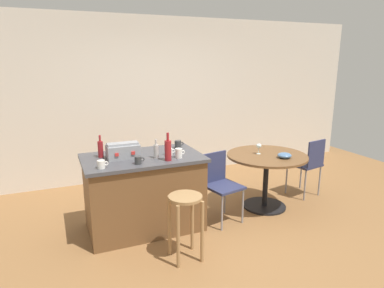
{
  "coord_description": "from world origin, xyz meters",
  "views": [
    {
      "loc": [
        -1.68,
        -3.3,
        2.0
      ],
      "look_at": [
        -0.06,
        0.55,
        0.96
      ],
      "focal_mm": 31.71,
      "sensor_mm": 36.0,
      "label": 1
    }
  ],
  "objects_px": {
    "dining_table": "(266,167)",
    "serving_bowl": "(285,155)",
    "wooden_stool": "(185,213)",
    "bottle_0": "(101,149)",
    "wine_glass": "(259,146)",
    "folding_chair_near": "(308,162)",
    "bottle_1": "(168,150)",
    "cup_2": "(138,160)",
    "folding_chair_far": "(220,181)",
    "cup_4": "(179,153)",
    "cup_0": "(101,164)",
    "cup_1": "(169,152)",
    "cup_3": "(178,144)",
    "bottle_2": "(156,151)",
    "toolbox": "(123,151)",
    "kitchen_island": "(144,192)"
  },
  "relations": [
    {
      "from": "cup_3",
      "to": "cup_4",
      "type": "bearing_deg",
      "value": -109.29
    },
    {
      "from": "dining_table",
      "to": "wine_glass",
      "type": "height_order",
      "value": "wine_glass"
    },
    {
      "from": "cup_0",
      "to": "cup_4",
      "type": "bearing_deg",
      "value": 3.38
    },
    {
      "from": "folding_chair_far",
      "to": "serving_bowl",
      "type": "bearing_deg",
      "value": -7.79
    },
    {
      "from": "serving_bowl",
      "to": "folding_chair_far",
      "type": "bearing_deg",
      "value": 172.21
    },
    {
      "from": "cup_4",
      "to": "bottle_1",
      "type": "bearing_deg",
      "value": -160.75
    },
    {
      "from": "cup_0",
      "to": "cup_1",
      "type": "bearing_deg",
      "value": 14.2
    },
    {
      "from": "folding_chair_far",
      "to": "serving_bowl",
      "type": "distance_m",
      "value": 0.92
    },
    {
      "from": "dining_table",
      "to": "serving_bowl",
      "type": "height_order",
      "value": "serving_bowl"
    },
    {
      "from": "cup_0",
      "to": "wooden_stool",
      "type": "bearing_deg",
      "value": -37.02
    },
    {
      "from": "folding_chair_near",
      "to": "cup_0",
      "type": "bearing_deg",
      "value": -174.42
    },
    {
      "from": "folding_chair_far",
      "to": "toolbox",
      "type": "height_order",
      "value": "toolbox"
    },
    {
      "from": "bottle_2",
      "to": "cup_2",
      "type": "xyz_separation_m",
      "value": [
        -0.25,
        -0.14,
        -0.04
      ]
    },
    {
      "from": "bottle_1",
      "to": "cup_2",
      "type": "bearing_deg",
      "value": -179.79
    },
    {
      "from": "bottle_2",
      "to": "folding_chair_far",
      "type": "bearing_deg",
      "value": -3.02
    },
    {
      "from": "folding_chair_far",
      "to": "cup_4",
      "type": "relative_size",
      "value": 7.45
    },
    {
      "from": "wooden_stool",
      "to": "kitchen_island",
      "type": "bearing_deg",
      "value": 104.62
    },
    {
      "from": "folding_chair_far",
      "to": "wooden_stool",
      "type": "bearing_deg",
      "value": -138.47
    },
    {
      "from": "serving_bowl",
      "to": "bottle_0",
      "type": "bearing_deg",
      "value": 168.98
    },
    {
      "from": "bottle_0",
      "to": "cup_2",
      "type": "distance_m",
      "value": 0.54
    },
    {
      "from": "kitchen_island",
      "to": "cup_0",
      "type": "relative_size",
      "value": 11.83
    },
    {
      "from": "cup_3",
      "to": "wine_glass",
      "type": "height_order",
      "value": "cup_3"
    },
    {
      "from": "folding_chair_near",
      "to": "folding_chair_far",
      "type": "bearing_deg",
      "value": -172.94
    },
    {
      "from": "bottle_1",
      "to": "wine_glass",
      "type": "bearing_deg",
      "value": 11.46
    },
    {
      "from": "cup_4",
      "to": "serving_bowl",
      "type": "height_order",
      "value": "cup_4"
    },
    {
      "from": "wine_glass",
      "to": "dining_table",
      "type": "bearing_deg",
      "value": -43.68
    },
    {
      "from": "toolbox",
      "to": "cup_0",
      "type": "height_order",
      "value": "toolbox"
    },
    {
      "from": "folding_chair_near",
      "to": "bottle_0",
      "type": "bearing_deg",
      "value": 177.53
    },
    {
      "from": "folding_chair_far",
      "to": "cup_2",
      "type": "bearing_deg",
      "value": -174.49
    },
    {
      "from": "kitchen_island",
      "to": "wine_glass",
      "type": "relative_size",
      "value": 9.6
    },
    {
      "from": "cup_1",
      "to": "serving_bowl",
      "type": "relative_size",
      "value": 0.68
    },
    {
      "from": "folding_chair_near",
      "to": "serving_bowl",
      "type": "relative_size",
      "value": 4.89
    },
    {
      "from": "cup_3",
      "to": "serving_bowl",
      "type": "relative_size",
      "value": 0.67
    },
    {
      "from": "cup_4",
      "to": "serving_bowl",
      "type": "bearing_deg",
      "value": -2.8
    },
    {
      "from": "wooden_stool",
      "to": "wine_glass",
      "type": "distance_m",
      "value": 1.66
    },
    {
      "from": "dining_table",
      "to": "bottle_0",
      "type": "height_order",
      "value": "bottle_0"
    },
    {
      "from": "bottle_2",
      "to": "cup_2",
      "type": "distance_m",
      "value": 0.29
    },
    {
      "from": "dining_table",
      "to": "bottle_0",
      "type": "distance_m",
      "value": 2.2
    },
    {
      "from": "serving_bowl",
      "to": "toolbox",
      "type": "bearing_deg",
      "value": 171.45
    },
    {
      "from": "bottle_1",
      "to": "folding_chair_far",
      "type": "bearing_deg",
      "value": 8.0
    },
    {
      "from": "folding_chair_far",
      "to": "cup_0",
      "type": "relative_size",
      "value": 7.46
    },
    {
      "from": "bottle_2",
      "to": "cup_2",
      "type": "bearing_deg",
      "value": -149.49
    },
    {
      "from": "folding_chair_near",
      "to": "cup_2",
      "type": "bearing_deg",
      "value": -173.56
    },
    {
      "from": "folding_chair_near",
      "to": "cup_0",
      "type": "height_order",
      "value": "cup_0"
    },
    {
      "from": "cup_1",
      "to": "cup_2",
      "type": "bearing_deg",
      "value": -153.91
    },
    {
      "from": "wooden_stool",
      "to": "bottle_0",
      "type": "relative_size",
      "value": 2.64
    },
    {
      "from": "wooden_stool",
      "to": "cup_3",
      "type": "relative_size",
      "value": 5.73
    },
    {
      "from": "wooden_stool",
      "to": "bottle_0",
      "type": "bearing_deg",
      "value": 124.54
    },
    {
      "from": "cup_1",
      "to": "bottle_1",
      "type": "bearing_deg",
      "value": -111.84
    },
    {
      "from": "dining_table",
      "to": "serving_bowl",
      "type": "distance_m",
      "value": 0.33
    }
  ]
}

